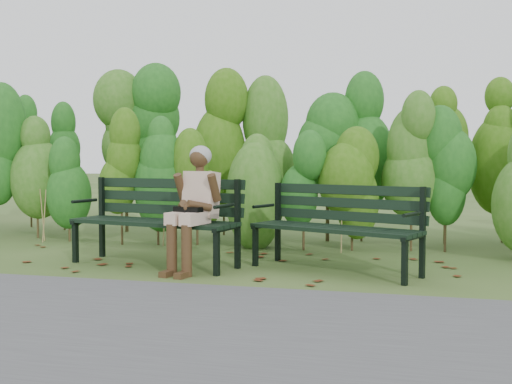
# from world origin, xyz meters

# --- Properties ---
(ground) EXTENTS (80.00, 80.00, 0.00)m
(ground) POSITION_xyz_m (0.00, 0.00, 0.00)
(ground) COLOR #35531E
(footpath) EXTENTS (60.00, 2.50, 0.01)m
(footpath) POSITION_xyz_m (0.00, -2.20, 0.01)
(footpath) COLOR #474749
(footpath) RESTS_ON ground
(hedge_band) EXTENTS (11.04, 1.67, 2.42)m
(hedge_band) POSITION_xyz_m (0.00, 1.86, 1.26)
(hedge_band) COLOR #47381E
(hedge_band) RESTS_ON ground
(leaf_litter) EXTENTS (5.73, 2.13, 0.01)m
(leaf_litter) POSITION_xyz_m (0.17, -0.18, 0.00)
(leaf_litter) COLOR #602C14
(leaf_litter) RESTS_ON ground
(bench_left) EXTENTS (1.87, 0.93, 0.90)m
(bench_left) POSITION_xyz_m (-0.96, 0.01, 0.53)
(bench_left) COLOR black
(bench_left) RESTS_ON ground
(bench_right) EXTENTS (1.77, 1.16, 0.84)m
(bench_right) POSITION_xyz_m (0.90, 0.10, 0.50)
(bench_right) COLOR black
(bench_right) RESTS_ON ground
(seated_woman) EXTENTS (0.50, 0.73, 1.23)m
(seated_woman) POSITION_xyz_m (-0.46, -0.27, 0.70)
(seated_woman) COLOR beige
(seated_woman) RESTS_ON ground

